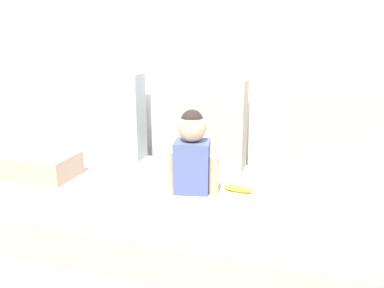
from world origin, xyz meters
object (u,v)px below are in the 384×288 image
(toddler, at_px, (192,152))
(folded_blanket, at_px, (42,165))
(couch, at_px, (189,215))
(throw_pillow_left, at_px, (105,115))
(throw_pillow_center, at_px, (207,123))
(banana, at_px, (238,188))
(throw_pillow_right, at_px, (327,136))

(toddler, height_order, folded_blanket, toddler)
(couch, bearing_deg, throw_pillow_left, 152.76)
(throw_pillow_left, distance_m, toddler, 0.88)
(throw_pillow_center, height_order, banana, throw_pillow_center)
(toddler, bearing_deg, couch, 122.82)
(throw_pillow_left, height_order, folded_blanket, throw_pillow_left)
(throw_pillow_left, bearing_deg, banana, -20.19)
(couch, bearing_deg, throw_pillow_right, 27.24)
(folded_blanket, bearing_deg, couch, 7.58)
(throw_pillow_left, relative_size, banana, 3.41)
(throw_pillow_right, height_order, toddler, throw_pillow_right)
(throw_pillow_center, distance_m, toddler, 0.44)
(banana, xyz_separation_m, folded_blanket, (-1.17, -0.12, 0.05))
(throw_pillow_center, relative_size, throw_pillow_right, 1.08)
(throw_pillow_left, xyz_separation_m, throw_pillow_center, (0.72, 0.00, -0.01))
(throw_pillow_right, bearing_deg, throw_pillow_center, 180.00)
(throw_pillow_center, bearing_deg, couch, -90.00)
(throw_pillow_center, bearing_deg, banana, -52.60)
(throw_pillow_center, bearing_deg, toddler, -84.91)
(throw_pillow_right, bearing_deg, banana, -139.98)
(throw_pillow_center, distance_m, throw_pillow_right, 0.72)
(couch, bearing_deg, folded_blanket, -172.42)
(throw_pillow_center, height_order, folded_blanket, throw_pillow_center)
(toddler, height_order, banana, toddler)
(throw_pillow_left, bearing_deg, folded_blanket, -108.45)
(couch, bearing_deg, banana, 0.50)
(folded_blanket, bearing_deg, banana, 5.88)
(banana, distance_m, folded_blanket, 1.18)
(banana, bearing_deg, throw_pillow_left, 159.81)
(throw_pillow_left, xyz_separation_m, toddler, (0.76, -0.43, -0.07))
(throw_pillow_left, xyz_separation_m, banana, (1.01, -0.37, -0.27))
(throw_pillow_left, distance_m, banana, 1.11)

